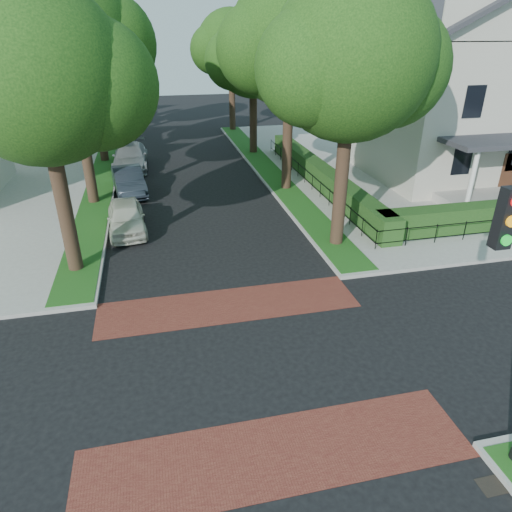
{
  "coord_description": "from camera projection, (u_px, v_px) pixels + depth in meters",
  "views": [
    {
      "loc": [
        -2.07,
        -10.19,
        8.71
      ],
      "look_at": [
        1.08,
        3.64,
        1.6
      ],
      "focal_mm": 32.0,
      "sensor_mm": 36.0,
      "label": 1
    }
  ],
  "objects": [
    {
      "name": "sidewalk_ne",
      "position": [
        453.0,
        159.0,
        33.59
      ],
      "size": [
        30.0,
        30.0,
        0.15
      ],
      "primitive_type": "cube",
      "color": "gray",
      "rests_on": "ground"
    },
    {
      "name": "fence_main_road",
      "position": [
        309.0,
        179.0,
        27.37
      ],
      "size": [
        0.06,
        18.0,
        0.9
      ],
      "primitive_type": null,
      "color": "black",
      "rests_on": "sidewalk_ne"
    },
    {
      "name": "tree_right_near",
      "position": [
        352.0,
        60.0,
        17.2
      ],
      "size": [
        7.75,
        6.67,
        10.66
      ],
      "color": "black",
      "rests_on": "sidewalk_ne"
    },
    {
      "name": "parked_car_rear",
      "position": [
        130.0,
        157.0,
        31.18
      ],
      "size": [
        2.4,
        5.61,
        1.61
      ],
      "primitive_type": "imported",
      "rotation": [
        0.0,
        0.0,
        -0.02
      ],
      "color": "gray",
      "rests_on": "ground"
    },
    {
      "name": "tree_left_mid",
      "position": [
        70.0,
        36.0,
        21.67
      ],
      "size": [
        8.0,
        6.88,
        11.48
      ],
      "color": "black",
      "rests_on": "sidewalk_nw"
    },
    {
      "name": "tree_left_far",
      "position": [
        91.0,
        55.0,
        30.04
      ],
      "size": [
        7.0,
        6.02,
        9.86
      ],
      "color": "black",
      "rests_on": "sidewalk_nw"
    },
    {
      "name": "tree_left_near",
      "position": [
        43.0,
        76.0,
        15.17
      ],
      "size": [
        7.5,
        6.45,
        10.2
      ],
      "color": "black",
      "rests_on": "sidewalk_nw"
    },
    {
      "name": "parked_car_front",
      "position": [
        126.0,
        217.0,
        21.5
      ],
      "size": [
        1.99,
        4.3,
        1.42
      ],
      "primitive_type": "imported",
      "rotation": [
        0.0,
        0.0,
        0.07
      ],
      "color": "beige",
      "rests_on": "ground"
    },
    {
      "name": "crosswalk_far",
      "position": [
        229.0,
        305.0,
        15.98
      ],
      "size": [
        9.0,
        2.2,
        0.01
      ],
      "primitive_type": "cube",
      "color": "maroon",
      "rests_on": "ground"
    },
    {
      "name": "hedge_main_road",
      "position": [
        321.0,
        175.0,
        27.46
      ],
      "size": [
        1.0,
        18.0,
        1.2
      ],
      "primitive_type": "cube",
      "color": "#163D15",
      "rests_on": "sidewalk_ne"
    },
    {
      "name": "crosswalk_near",
      "position": [
        276.0,
        454.0,
        10.4
      ],
      "size": [
        9.0,
        2.2,
        0.01
      ],
      "primitive_type": "cube",
      "color": "maroon",
      "rests_on": "ground"
    },
    {
      "name": "house_victorian",
      "position": [
        473.0,
        77.0,
        27.84
      ],
      "size": [
        13.0,
        13.05,
        12.48
      ],
      "color": "#BCB9A9",
      "rests_on": "sidewalk_ne"
    },
    {
      "name": "parked_car_middle",
      "position": [
        129.0,
        181.0,
        26.44
      ],
      "size": [
        2.21,
        4.76,
        1.51
      ],
      "primitive_type": "imported",
      "rotation": [
        0.0,
        0.0,
        0.14
      ],
      "color": "#1E252E",
      "rests_on": "ground"
    },
    {
      "name": "tree_right_mid",
      "position": [
        291.0,
        43.0,
        24.02
      ],
      "size": [
        8.25,
        7.09,
        11.22
      ],
      "color": "black",
      "rests_on": "sidewalk_ne"
    },
    {
      "name": "tree_right_far",
      "position": [
        254.0,
        56.0,
        32.32
      ],
      "size": [
        7.25,
        6.23,
        9.74
      ],
      "color": "black",
      "rests_on": "sidewalk_ne"
    },
    {
      "name": "tree_left_back",
      "position": [
        101.0,
        45.0,
        37.78
      ],
      "size": [
        7.75,
        6.66,
        10.44
      ],
      "color": "black",
      "rests_on": "sidewalk_nw"
    },
    {
      "name": "tree_right_back",
      "position": [
        232.0,
        46.0,
        40.02
      ],
      "size": [
        7.5,
        6.45,
        10.2
      ],
      "color": "black",
      "rests_on": "sidewalk_ne"
    },
    {
      "name": "storm_drain",
      "position": [
        494.0,
        485.0,
        9.68
      ],
      "size": [
        0.65,
        0.45,
        0.01
      ],
      "primitive_type": "cube",
      "color": "black",
      "rests_on": "ground"
    },
    {
      "name": "grass_strip_ne",
      "position": [
        268.0,
        169.0,
        30.84
      ],
      "size": [
        1.6,
        29.8,
        0.02
      ],
      "primitive_type": "cube",
      "color": "#174B15",
      "rests_on": "sidewalk_ne"
    },
    {
      "name": "grass_strip_nw",
      "position": [
        101.0,
        180.0,
        28.7
      ],
      "size": [
        1.6,
        29.8,
        0.02
      ],
      "primitive_type": "cube",
      "color": "#174B15",
      "rests_on": "sidewalk_nw"
    },
    {
      "name": "ground",
      "position": [
        248.0,
        364.0,
        13.19
      ],
      "size": [
        120.0,
        120.0,
        0.0
      ],
      "primitive_type": "plane",
      "color": "black",
      "rests_on": "ground"
    }
  ]
}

